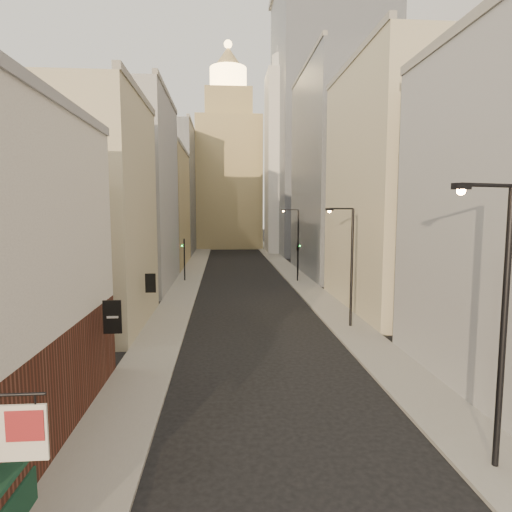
{
  "coord_description": "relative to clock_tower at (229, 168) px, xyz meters",
  "views": [
    {
      "loc": [
        -2.38,
        -4.92,
        8.31
      ],
      "look_at": [
        -0.3,
        22.01,
        5.4
      ],
      "focal_mm": 30.0,
      "sensor_mm": 36.0,
      "label": 1
    }
  ],
  "objects": [
    {
      "name": "streetlamp_near",
      "position": [
        7.05,
        -84.69,
        -12.44
      ],
      "size": [
        2.32,
        0.85,
        9.09
      ],
      "rotation": [
        0.0,
        0.0,
        0.29
      ],
      "color": "black",
      "rests_on": "ground"
    },
    {
      "name": "streetlamp_far",
      "position": [
        7.64,
        -44.8,
        -12.84
      ],
      "size": [
        2.2,
        0.35,
        8.39
      ],
      "rotation": [
        0.0,
        0.0,
        -0.07
      ],
      "color": "black",
      "rests_on": "ground"
    },
    {
      "name": "left_bldg_wingrid",
      "position": [
        -11.0,
        -12.0,
        -5.63
      ],
      "size": [
        8.0,
        20.0,
        24.0
      ],
      "primitive_type": "cube",
      "color": "gray",
      "rests_on": "ground"
    },
    {
      "name": "white_tower",
      "position": [
        11.0,
        -14.0,
        0.97
      ],
      "size": [
        8.0,
        8.0,
        41.5
      ],
      "color": "silver",
      "rests_on": "ground"
    },
    {
      "name": "left_bldg_grey",
      "position": [
        -11.0,
        -50.0,
        -7.63
      ],
      "size": [
        8.0,
        16.0,
        20.0
      ],
      "primitive_type": "cube",
      "color": "#96979B",
      "rests_on": "ground"
    },
    {
      "name": "sidewalk_right",
      "position": [
        7.5,
        -37.0,
        -17.56
      ],
      "size": [
        3.0,
        140.0,
        0.15
      ],
      "primitive_type": "cube",
      "color": "gray",
      "rests_on": "ground"
    },
    {
      "name": "sidewalk_left",
      "position": [
        -5.5,
        -37.0,
        -17.56
      ],
      "size": [
        3.0,
        140.0,
        0.15
      ],
      "primitive_type": "cube",
      "color": "gray",
      "rests_on": "ground"
    },
    {
      "name": "clock_tower",
      "position": [
        0.0,
        0.0,
        0.0
      ],
      "size": [
        14.0,
        14.0,
        44.9
      ],
      "color": "tan",
      "rests_on": "ground"
    },
    {
      "name": "right_bldg_beige",
      "position": [
        13.0,
        -62.0,
        -7.63
      ],
      "size": [
        8.0,
        16.0,
        20.0
      ],
      "primitive_type": "cube",
      "color": "#B4AB8D",
      "rests_on": "ground"
    },
    {
      "name": "left_bldg_tan",
      "position": [
        -11.0,
        -32.0,
        -9.13
      ],
      "size": [
        8.0,
        18.0,
        17.0
      ],
      "primitive_type": "cube",
      "color": "tan",
      "rests_on": "ground"
    },
    {
      "name": "highrise",
      "position": [
        19.0,
        -14.0,
        8.02
      ],
      "size": [
        21.0,
        23.0,
        51.2
      ],
      "color": "gray",
      "rests_on": "ground"
    },
    {
      "name": "streetlamp_mid",
      "position": [
        7.36,
        -67.99,
        -12.8
      ],
      "size": [
        2.16,
        0.79,
        8.46
      ],
      "rotation": [
        0.0,
        0.0,
        0.29
      ],
      "color": "black",
      "rests_on": "ground"
    },
    {
      "name": "left_bldg_beige",
      "position": [
        -11.0,
        -66.0,
        -9.63
      ],
      "size": [
        8.0,
        12.0,
        16.0
      ],
      "primitive_type": "cube",
      "color": "#B4AB8D",
      "rests_on": "ground"
    },
    {
      "name": "right_bldg_wingrid",
      "position": [
        13.0,
        -42.0,
        -4.63
      ],
      "size": [
        8.0,
        20.0,
        26.0
      ],
      "primitive_type": "cube",
      "color": "gray",
      "rests_on": "ground"
    },
    {
      "name": "traffic_light_left",
      "position": [
        -5.9,
        -47.16,
        -14.03
      ],
      "size": [
        0.57,
        0.48,
        5.0
      ],
      "rotation": [
        0.0,
        0.0,
        3.29
      ],
      "color": "black",
      "rests_on": "ground"
    },
    {
      "name": "traffic_light_right",
      "position": [
        7.19,
        -48.41,
        -13.92
      ],
      "size": [
        0.63,
        0.61,
        5.0
      ],
      "rotation": [
        0.0,
        0.0,
        2.94
      ],
      "color": "black",
      "rests_on": "ground"
    }
  ]
}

